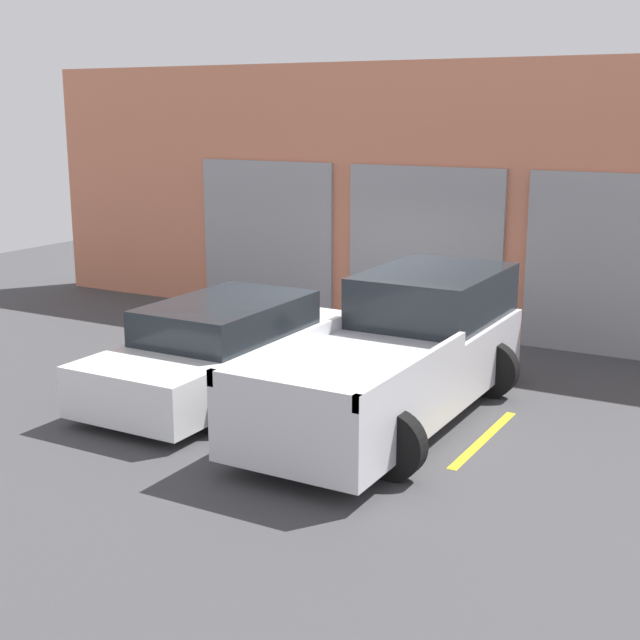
# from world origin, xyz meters

# --- Properties ---
(ground_plane) EXTENTS (28.00, 28.00, 0.00)m
(ground_plane) POSITION_xyz_m (0.00, 0.00, 0.00)
(ground_plane) COLOR #3D3D3F
(shophouse_building) EXTENTS (17.54, 0.68, 4.78)m
(shophouse_building) POSITION_xyz_m (-0.01, 3.29, 2.35)
(shophouse_building) COLOR #D17A5B
(shophouse_building) RESTS_ON ground
(pickup_truck) EXTENTS (2.40, 5.31, 1.77)m
(pickup_truck) POSITION_xyz_m (1.30, -1.34, 0.82)
(pickup_truck) COLOR silver
(pickup_truck) RESTS_ON ground
(sedan_white) EXTENTS (2.25, 4.58, 1.31)m
(sedan_white) POSITION_xyz_m (-1.30, -1.64, 0.62)
(sedan_white) COLOR white
(sedan_white) RESTS_ON ground
(parking_stripe_far_left) EXTENTS (0.12, 2.20, 0.01)m
(parking_stripe_far_left) POSITION_xyz_m (-2.61, -1.67, 0.00)
(parking_stripe_far_left) COLOR gold
(parking_stripe_far_left) RESTS_ON ground
(parking_stripe_left) EXTENTS (0.12, 2.20, 0.01)m
(parking_stripe_left) POSITION_xyz_m (0.00, -1.67, 0.00)
(parking_stripe_left) COLOR gold
(parking_stripe_left) RESTS_ON ground
(parking_stripe_centre) EXTENTS (0.12, 2.20, 0.01)m
(parking_stripe_centre) POSITION_xyz_m (2.61, -1.67, 0.00)
(parking_stripe_centre) COLOR gold
(parking_stripe_centre) RESTS_ON ground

